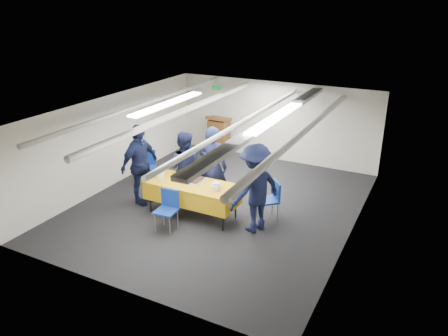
{
  "coord_description": "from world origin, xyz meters",
  "views": [
    {
      "loc": [
        4.25,
        -8.06,
        4.58
      ],
      "look_at": [
        0.23,
        -0.2,
        1.05
      ],
      "focal_mm": 35.0,
      "sensor_mm": 36.0,
      "label": 1
    }
  ],
  "objects": [
    {
      "name": "plate_stack_left",
      "position": [
        -1.09,
        -0.73,
        0.85
      ],
      "size": [
        0.19,
        0.19,
        0.18
      ],
      "color": "white",
      "rests_on": "serving_table"
    },
    {
      "name": "sailor_d",
      "position": [
        1.17,
        -0.64,
        0.94
      ],
      "size": [
        1.16,
        1.39,
        1.87
      ],
      "primitive_type": "imported",
      "rotation": [
        0.0,
        0.0,
        -2.03
      ],
      "color": "black",
      "rests_on": "ground"
    },
    {
      "name": "chair_left",
      "position": [
        -2.25,
        0.33,
        0.53
      ],
      "size": [
        0.57,
        0.57,
        0.87
      ],
      "color": "gray",
      "rests_on": "ground"
    },
    {
      "name": "plate_stack_right",
      "position": [
        0.32,
        -0.73,
        0.84
      ],
      "size": [
        0.21,
        0.21,
        0.16
      ],
      "color": "white",
      "rests_on": "serving_table"
    },
    {
      "name": "sailor_b",
      "position": [
        -0.8,
        -0.18,
        0.86
      ],
      "size": [
        0.98,
        0.85,
        1.73
      ],
      "primitive_type": "imported",
      "rotation": [
        0.0,
        0.0,
        3.4
      ],
      "color": "black",
      "rests_on": "ground"
    },
    {
      "name": "sheet_cake",
      "position": [
        -0.36,
        -0.61,
        0.81
      ],
      "size": [
        0.49,
        0.38,
        0.09
      ],
      "color": "white",
      "rests_on": "serving_table"
    },
    {
      "name": "sailor_c",
      "position": [
        -1.7,
        -0.66,
        0.95
      ],
      "size": [
        0.57,
        1.15,
        1.9
      ],
      "primitive_type": "imported",
      "rotation": [
        0.0,
        0.0,
        1.47
      ],
      "color": "black",
      "rests_on": "ground"
    },
    {
      "name": "serving_table",
      "position": [
        -0.3,
        -0.68,
        0.56
      ],
      "size": [
        2.07,
        0.85,
        0.77
      ],
      "color": "black",
      "rests_on": "ground"
    },
    {
      "name": "room_shell",
      "position": [
        0.09,
        0.41,
        1.81
      ],
      "size": [
        6.0,
        7.0,
        2.3
      ],
      "color": "silver",
      "rests_on": "ground"
    },
    {
      "name": "chair_near",
      "position": [
        -0.43,
        -1.44,
        0.53
      ],
      "size": [
        0.45,
        0.45,
        0.87
      ],
      "color": "gray",
      "rests_on": "ground"
    },
    {
      "name": "podium",
      "position": [
        -1.6,
        3.05,
        0.61
      ],
      "size": [
        0.62,
        0.53,
        1.25
      ],
      "color": "brown",
      "rests_on": "ground"
    },
    {
      "name": "sailor_a",
      "position": [
        -0.18,
        0.03,
        0.94
      ],
      "size": [
        0.72,
        0.5,
        1.88
      ],
      "primitive_type": "imported",
      "rotation": [
        0.0,
        0.0,
        3.21
      ],
      "color": "black",
      "rests_on": "ground"
    },
    {
      "name": "chair_right",
      "position": [
        1.31,
        -0.04,
        0.53
      ],
      "size": [
        0.59,
        0.59,
        0.87
      ],
      "color": "gray",
      "rests_on": "ground"
    },
    {
      "name": "ground",
      "position": [
        0.0,
        0.0,
        0.0
      ],
      "size": [
        7.0,
        7.0,
        0.0
      ],
      "primitive_type": "plane",
      "color": "black",
      "rests_on": "ground"
    }
  ]
}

